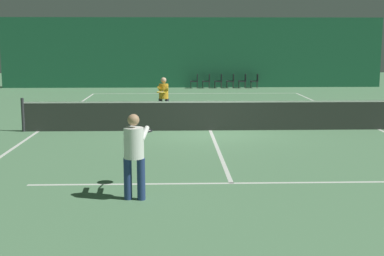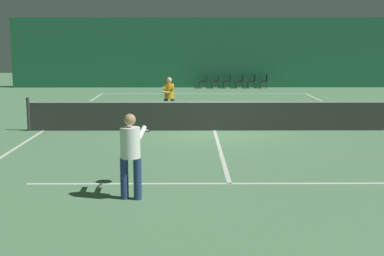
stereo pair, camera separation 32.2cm
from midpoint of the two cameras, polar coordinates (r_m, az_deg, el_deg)
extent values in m
plane|color=#56845B|center=(17.19, 2.94, -0.27)|extent=(60.00, 60.00, 0.00)
cube|color=#1E5B3D|center=(32.55, 1.38, 8.03)|extent=(23.00, 0.12, 4.19)
cube|color=silver|center=(28.98, 1.59, 3.71)|extent=(11.00, 0.10, 0.00)
cube|color=silver|center=(23.52, 2.05, 2.37)|extent=(8.25, 0.10, 0.00)
cube|color=silver|center=(10.95, 4.88, -5.92)|extent=(8.25, 0.10, 0.00)
cube|color=silver|center=(17.74, -15.08, -0.28)|extent=(0.10, 23.80, 0.00)
cube|color=silver|center=(17.19, 2.94, -0.26)|extent=(0.10, 12.80, 0.00)
cube|color=#2D332D|center=(17.12, 2.96, 1.30)|extent=(11.90, 0.02, 0.95)
cube|color=white|center=(17.06, 2.97, 2.79)|extent=(11.90, 0.02, 0.05)
cylinder|color=#333338|center=(17.78, -16.56, 1.42)|extent=(0.10, 0.10, 1.07)
cylinder|color=navy|center=(9.87, -6.30, -5.35)|extent=(0.17, 0.17, 0.77)
cylinder|color=navy|center=(9.81, -4.89, -5.42)|extent=(0.17, 0.17, 0.77)
cylinder|color=white|center=(9.69, -5.66, -1.57)|extent=(0.41, 0.41, 0.56)
sphere|color=tan|center=(9.62, -5.70, 0.88)|extent=(0.21, 0.21, 0.21)
cylinder|color=white|center=(9.94, -6.15, -0.55)|extent=(0.17, 0.54, 0.23)
cylinder|color=white|center=(9.88, -4.51, -0.59)|extent=(0.17, 0.54, 0.23)
cylinder|color=black|center=(10.31, -4.82, -0.55)|extent=(0.07, 0.31, 0.03)
torus|color=black|center=(10.60, -4.46, -0.27)|extent=(0.37, 0.37, 0.03)
cylinder|color=silver|center=(10.60, -4.46, -0.27)|extent=(0.31, 0.31, 0.00)
cylinder|color=#2D2D38|center=(19.72, -1.62, 2.09)|extent=(0.15, 0.15, 0.75)
cylinder|color=#2D2D38|center=(19.74, -2.31, 2.09)|extent=(0.15, 0.15, 0.75)
cylinder|color=gold|center=(19.66, -1.98, 3.95)|extent=(0.37, 0.37, 0.54)
sphere|color=#DBAD89|center=(19.62, -1.98, 5.12)|extent=(0.21, 0.21, 0.21)
cylinder|color=gold|center=(19.39, -1.63, 4.24)|extent=(0.12, 0.52, 0.22)
cylinder|color=gold|center=(19.42, -2.46, 4.24)|extent=(0.12, 0.52, 0.22)
cylinder|color=black|center=(19.02, -2.16, 3.93)|extent=(0.05, 0.31, 0.03)
torus|color=gold|center=(18.72, -2.25, 3.85)|extent=(0.35, 0.35, 0.03)
cylinder|color=silver|center=(18.72, -2.25, 3.85)|extent=(0.29, 0.29, 0.00)
cylinder|color=#2D2D2D|center=(32.29, 1.12, 4.64)|extent=(0.03, 0.03, 0.39)
cylinder|color=#2D2D2D|center=(31.92, 1.13, 4.58)|extent=(0.03, 0.03, 0.39)
cylinder|color=#2D2D2D|center=(32.31, 1.79, 4.64)|extent=(0.03, 0.03, 0.39)
cylinder|color=#2D2D2D|center=(31.93, 1.82, 4.58)|extent=(0.03, 0.03, 0.39)
cube|color=#232328|center=(32.09, 1.47, 5.00)|extent=(0.44, 0.44, 0.05)
cube|color=#232328|center=(32.08, 1.83, 5.40)|extent=(0.04, 0.44, 0.40)
cylinder|color=#2D2D2D|center=(32.32, 2.40, 4.64)|extent=(0.03, 0.03, 0.39)
cylinder|color=#2D2D2D|center=(31.94, 2.43, 4.58)|extent=(0.03, 0.03, 0.39)
cylinder|color=#2D2D2D|center=(32.34, 3.08, 4.64)|extent=(0.03, 0.03, 0.39)
cylinder|color=#2D2D2D|center=(31.96, 3.12, 4.58)|extent=(0.03, 0.03, 0.39)
cube|color=#232328|center=(32.12, 2.76, 5.00)|extent=(0.44, 0.44, 0.05)
cube|color=#232328|center=(32.12, 3.12, 5.40)|extent=(0.04, 0.44, 0.40)
cylinder|color=#2D2D2D|center=(32.36, 3.69, 4.63)|extent=(0.03, 0.03, 0.39)
cylinder|color=#2D2D2D|center=(31.99, 3.73, 4.58)|extent=(0.03, 0.03, 0.39)
cylinder|color=#2D2D2D|center=(32.39, 4.36, 4.63)|extent=(0.03, 0.03, 0.39)
cylinder|color=#2D2D2D|center=(32.02, 4.41, 4.57)|extent=(0.03, 0.03, 0.39)
cube|color=#232328|center=(32.17, 4.05, 4.99)|extent=(0.44, 0.44, 0.05)
cube|color=#232328|center=(32.17, 4.41, 5.39)|extent=(0.04, 0.44, 0.40)
cylinder|color=#2D2D2D|center=(32.42, 4.96, 4.63)|extent=(0.03, 0.03, 0.39)
cylinder|color=#2D2D2D|center=(32.05, 5.03, 4.57)|extent=(0.03, 0.03, 0.39)
cylinder|color=#2D2D2D|center=(32.46, 5.63, 4.62)|extent=(0.03, 0.03, 0.39)
cylinder|color=#2D2D2D|center=(32.08, 5.71, 4.57)|extent=(0.03, 0.03, 0.39)
cube|color=#232328|center=(32.24, 5.34, 4.99)|extent=(0.44, 0.44, 0.05)
cube|color=#232328|center=(32.24, 5.70, 5.38)|extent=(0.04, 0.44, 0.40)
cylinder|color=#2D2D2D|center=(32.50, 6.24, 4.62)|extent=(0.03, 0.03, 0.39)
cylinder|color=#2D2D2D|center=(32.12, 6.32, 4.56)|extent=(0.03, 0.03, 0.39)
cylinder|color=#2D2D2D|center=(32.54, 6.91, 4.61)|extent=(0.03, 0.03, 0.39)
cylinder|color=#2D2D2D|center=(32.17, 6.99, 4.55)|extent=(0.03, 0.03, 0.39)
cube|color=#232328|center=(32.32, 6.62, 4.98)|extent=(0.44, 0.44, 0.05)
cube|color=#232328|center=(32.32, 6.98, 5.37)|extent=(0.04, 0.44, 0.40)
cylinder|color=#2D2D2D|center=(32.59, 7.51, 4.61)|extent=(0.03, 0.03, 0.39)
cylinder|color=#2D2D2D|center=(32.22, 7.60, 4.55)|extent=(0.03, 0.03, 0.39)
cylinder|color=#2D2D2D|center=(32.64, 8.17, 4.60)|extent=(0.03, 0.03, 0.39)
cylinder|color=#2D2D2D|center=(32.27, 8.27, 4.54)|extent=(0.03, 0.03, 0.39)
cube|color=#232328|center=(32.41, 7.89, 4.96)|extent=(0.44, 0.44, 0.05)
cube|color=#232328|center=(32.42, 8.26, 5.35)|extent=(0.04, 0.44, 0.40)
camera|label=1|loc=(0.16, -89.24, 0.13)|focal=50.00mm
camera|label=2|loc=(0.16, 90.76, -0.13)|focal=50.00mm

